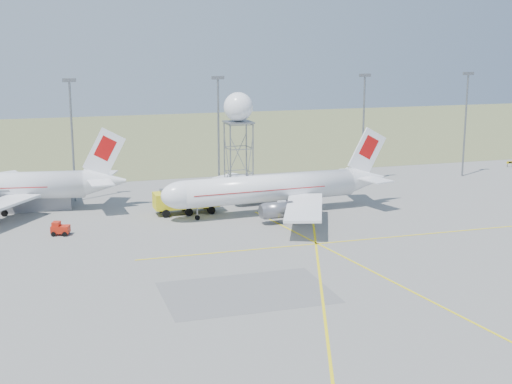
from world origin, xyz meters
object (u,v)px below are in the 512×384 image
object	(u,v)px
airliner_main	(273,189)
baggage_tug	(60,230)
radar_tower	(238,139)
fire_truck	(188,201)

from	to	relation	value
airliner_main	baggage_tug	bearing A→B (deg)	2.43
airliner_main	radar_tower	world-z (taller)	radar_tower
fire_truck	radar_tower	bearing A→B (deg)	38.97
airliner_main	baggage_tug	xyz separation A→B (m)	(-32.49, -3.26, -3.22)
radar_tower	baggage_tug	size ratio (longest dim) A/B	6.40
radar_tower	baggage_tug	bearing A→B (deg)	-151.76
airliner_main	radar_tower	bearing A→B (deg)	-85.19
radar_tower	fire_truck	xyz separation A→B (m)	(-10.92, -9.26, -8.17)
baggage_tug	fire_truck	bearing A→B (deg)	37.95
airliner_main	fire_truck	world-z (taller)	airliner_main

